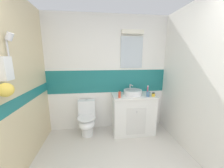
{
  "coord_description": "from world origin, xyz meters",
  "views": [
    {
      "loc": [
        -0.26,
        -0.39,
        1.62
      ],
      "look_at": [
        0.02,
        1.86,
        1.15
      ],
      "focal_mm": 20.51,
      "sensor_mm": 36.0,
      "label": 1
    }
  ],
  "objects_px": {
    "sink_basin": "(133,92)",
    "soap_dispenser": "(120,95)",
    "toothbrush_cup": "(148,94)",
    "hair_gel_jar": "(153,95)",
    "toilet": "(87,119)"
  },
  "relations": [
    {
      "from": "toilet",
      "to": "soap_dispenser",
      "type": "relative_size",
      "value": 4.6
    },
    {
      "from": "toilet",
      "to": "soap_dispenser",
      "type": "bearing_deg",
      "value": -14.5
    },
    {
      "from": "soap_dispenser",
      "to": "hair_gel_jar",
      "type": "height_order",
      "value": "soap_dispenser"
    },
    {
      "from": "sink_basin",
      "to": "toothbrush_cup",
      "type": "xyz_separation_m",
      "value": [
        0.26,
        -0.18,
        0.01
      ]
    },
    {
      "from": "toothbrush_cup",
      "to": "soap_dispenser",
      "type": "relative_size",
      "value": 1.39
    },
    {
      "from": "toothbrush_cup",
      "to": "hair_gel_jar",
      "type": "distance_m",
      "value": 0.12
    },
    {
      "from": "toothbrush_cup",
      "to": "toilet",
      "type": "bearing_deg",
      "value": 172.37
    },
    {
      "from": "sink_basin",
      "to": "toothbrush_cup",
      "type": "bearing_deg",
      "value": -34.09
    },
    {
      "from": "sink_basin",
      "to": "toothbrush_cup",
      "type": "height_order",
      "value": "toothbrush_cup"
    },
    {
      "from": "toothbrush_cup",
      "to": "hair_gel_jar",
      "type": "relative_size",
      "value": 2.88
    },
    {
      "from": "sink_basin",
      "to": "soap_dispenser",
      "type": "relative_size",
      "value": 2.69
    },
    {
      "from": "soap_dispenser",
      "to": "toothbrush_cup",
      "type": "bearing_deg",
      "value": 0.48
    },
    {
      "from": "toilet",
      "to": "hair_gel_jar",
      "type": "height_order",
      "value": "hair_gel_jar"
    },
    {
      "from": "sink_basin",
      "to": "toilet",
      "type": "distance_m",
      "value": 1.13
    },
    {
      "from": "sink_basin",
      "to": "toothbrush_cup",
      "type": "relative_size",
      "value": 1.93
    }
  ]
}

